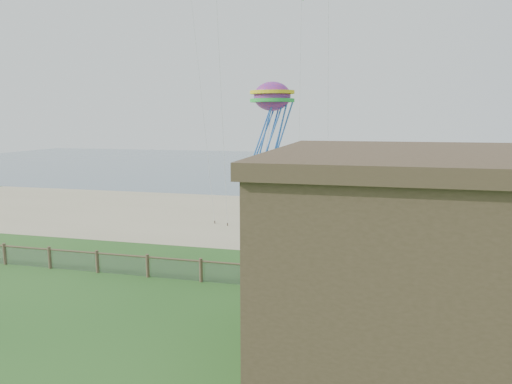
# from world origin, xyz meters

# --- Properties ---
(ground) EXTENTS (160.00, 160.00, 0.00)m
(ground) POSITION_xyz_m (0.00, 0.00, 0.00)
(ground) COLOR #24511B
(ground) RESTS_ON ground
(sand_beach) EXTENTS (72.00, 20.00, 0.02)m
(sand_beach) POSITION_xyz_m (0.00, 22.00, 0.00)
(sand_beach) COLOR tan
(sand_beach) RESTS_ON ground
(ocean) EXTENTS (160.00, 68.00, 0.02)m
(ocean) POSITION_xyz_m (0.00, 66.00, 0.00)
(ocean) COLOR slate
(ocean) RESTS_ON ground
(chainlink_fence) EXTENTS (36.20, 0.20, 1.25)m
(chainlink_fence) POSITION_xyz_m (0.00, 6.00, 0.55)
(chainlink_fence) COLOR #483429
(chainlink_fence) RESTS_ON ground
(motel_deck) EXTENTS (15.00, 2.00, 0.50)m
(motel_deck) POSITION_xyz_m (13.00, 5.00, 0.25)
(motel_deck) COLOR brown
(motel_deck) RESTS_ON ground
(picnic_table) EXTENTS (1.95, 1.64, 0.72)m
(picnic_table) POSITION_xyz_m (5.21, 5.00, 0.36)
(picnic_table) COLOR brown
(picnic_table) RESTS_ON ground
(octopus_kite) EXTENTS (3.24, 2.53, 6.05)m
(octopus_kite) POSITION_xyz_m (1.96, 14.29, 8.20)
(octopus_kite) COLOR red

